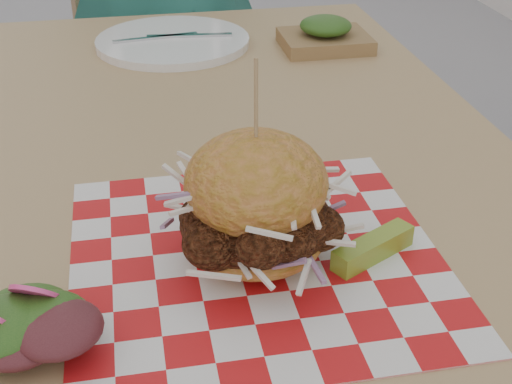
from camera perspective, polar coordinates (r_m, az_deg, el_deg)
ground at (r=1.64m, az=-3.65°, el=-14.97°), size 80.00×80.00×0.00m
patio_table at (r=0.96m, az=-4.23°, el=-0.47°), size 0.80×1.20×0.75m
patio_chair at (r=1.89m, az=-8.83°, el=11.15°), size 0.54×0.54×0.95m
paper_liner at (r=0.71m, az=0.00°, el=-5.20°), size 0.36×0.36×0.00m
sandwich at (r=0.67m, az=-0.00°, el=-1.20°), size 0.18×0.18×0.20m
pickle_spear at (r=0.71m, az=9.35°, el=-4.43°), size 0.09×0.06×0.02m
side_salad at (r=0.63m, az=-18.46°, el=-10.39°), size 0.14×0.14×0.05m
place_setting at (r=1.29m, az=-6.67°, el=11.87°), size 0.27×0.27×0.02m
kraft_tray at (r=1.27m, az=5.56°, el=12.36°), size 0.15×0.12×0.06m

